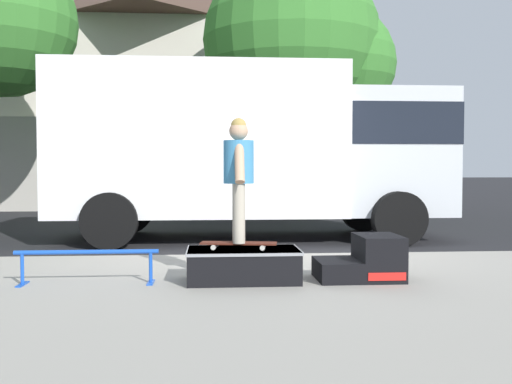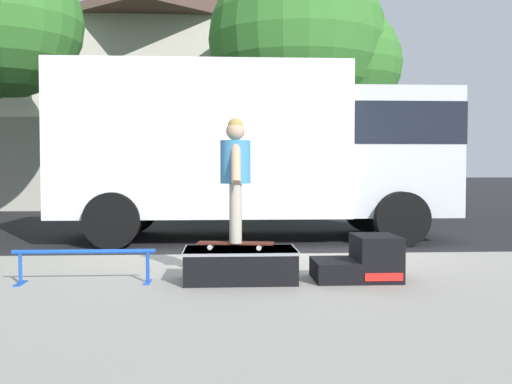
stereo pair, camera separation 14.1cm
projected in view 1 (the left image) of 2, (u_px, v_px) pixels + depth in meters
ground_plane at (287, 257)px, 8.51m from camera, size 140.00×140.00×0.00m
sidewalk_slab at (329, 298)px, 5.52m from camera, size 50.00×5.00×0.12m
skate_box at (243, 264)px, 6.05m from camera, size 1.15×0.68×0.33m
kicker_ramp at (366, 261)px, 6.15m from camera, size 0.87×0.63×0.46m
grind_rail at (87, 259)px, 5.89m from camera, size 1.43×0.28×0.34m
skateboard at (239, 244)px, 6.03m from camera, size 0.80×0.32×0.07m
skater_kid at (239, 169)px, 6.00m from camera, size 0.31×0.65×1.27m
box_truck at (253, 145)px, 10.61m from camera, size 6.91×2.63×3.05m
street_tree_main at (301, 46)px, 15.61m from camera, size 5.13×4.67×6.99m
house_behind at (153, 88)px, 21.63m from camera, size 9.54×8.22×8.40m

